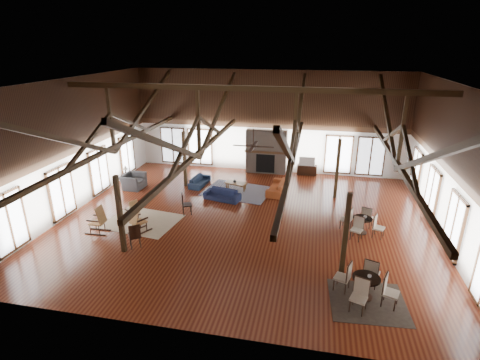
% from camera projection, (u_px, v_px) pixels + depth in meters
% --- Properties ---
extents(floor, '(16.00, 16.00, 0.00)m').
position_uv_depth(floor, '(245.00, 220.00, 16.68)').
color(floor, maroon).
rests_on(floor, ground).
extents(ceiling, '(16.00, 14.00, 0.02)m').
position_uv_depth(ceiling, '(246.00, 82.00, 14.60)').
color(ceiling, black).
rests_on(ceiling, wall_back).
extents(wall_back, '(16.00, 0.02, 6.00)m').
position_uv_depth(wall_back, '(268.00, 122.00, 22.07)').
color(wall_back, white).
rests_on(wall_back, floor).
extents(wall_front, '(16.00, 0.02, 6.00)m').
position_uv_depth(wall_front, '(192.00, 235.00, 9.21)').
color(wall_front, white).
rests_on(wall_front, floor).
extents(wall_left, '(0.02, 14.00, 6.00)m').
position_uv_depth(wall_left, '(74.00, 146.00, 17.16)').
color(wall_left, white).
rests_on(wall_left, floor).
extents(wall_right, '(0.02, 14.00, 6.00)m').
position_uv_depth(wall_right, '(453.00, 168.00, 14.12)').
color(wall_right, white).
rests_on(wall_right, floor).
extents(roof_truss, '(15.60, 14.07, 3.14)m').
position_uv_depth(roof_truss, '(245.00, 132.00, 15.28)').
color(roof_truss, black).
rests_on(roof_truss, wall_back).
extents(post_grid, '(8.16, 7.16, 3.05)m').
position_uv_depth(post_grid, '(245.00, 188.00, 16.15)').
color(post_grid, black).
rests_on(post_grid, floor).
extents(fireplace, '(2.50, 0.69, 2.60)m').
position_uv_depth(fireplace, '(266.00, 152.00, 22.36)').
color(fireplace, '#736458').
rests_on(fireplace, floor).
extents(ceiling_fan, '(1.60, 1.60, 0.75)m').
position_uv_depth(ceiling_fan, '(253.00, 145.00, 14.37)').
color(ceiling_fan, black).
rests_on(ceiling_fan, roof_truss).
extents(sofa_navy_front, '(1.93, 1.10, 0.53)m').
position_uv_depth(sofa_navy_front, '(222.00, 195.00, 18.75)').
color(sofa_navy_front, '#141A38').
rests_on(sofa_navy_front, floor).
extents(sofa_navy_left, '(1.75, 0.84, 0.49)m').
position_uv_depth(sofa_navy_left, '(200.00, 181.00, 20.65)').
color(sofa_navy_left, '#15233C').
rests_on(sofa_navy_left, floor).
extents(sofa_orange, '(2.13, 1.01, 0.60)m').
position_uv_depth(sofa_orange, '(277.00, 187.00, 19.71)').
color(sofa_orange, brown).
rests_on(sofa_orange, floor).
extents(coffee_table, '(1.25, 0.88, 0.43)m').
position_uv_depth(coffee_table, '(236.00, 184.00, 19.92)').
color(coffee_table, brown).
rests_on(coffee_table, floor).
extents(vase, '(0.22, 0.22, 0.18)m').
position_uv_depth(vase, '(235.00, 181.00, 19.91)').
color(vase, '#B2B2B2').
rests_on(vase, coffee_table).
extents(armchair, '(1.24, 1.09, 0.78)m').
position_uv_depth(armchair, '(133.00, 181.00, 20.22)').
color(armchair, '#2E2D30').
rests_on(armchair, floor).
extents(side_table_lamp, '(0.41, 0.41, 1.04)m').
position_uv_depth(side_table_lamp, '(126.00, 176.00, 20.93)').
color(side_table_lamp, black).
rests_on(side_table_lamp, floor).
extents(rocking_chair_a, '(0.87, 0.75, 0.99)m').
position_uv_depth(rocking_chair_a, '(133.00, 211.00, 16.46)').
color(rocking_chair_a, '#9B663B').
rests_on(rocking_chair_a, floor).
extents(rocking_chair_b, '(0.85, 1.02, 1.16)m').
position_uv_depth(rocking_chair_b, '(137.00, 221.00, 15.41)').
color(rocking_chair_b, '#9B663B').
rests_on(rocking_chair_b, floor).
extents(rocking_chair_c, '(0.95, 0.54, 1.20)m').
position_uv_depth(rocking_chair_c, '(99.00, 220.00, 15.40)').
color(rocking_chair_c, '#9B663B').
rests_on(rocking_chair_c, floor).
extents(side_chair_a, '(0.58, 0.58, 1.03)m').
position_uv_depth(side_chair_a, '(185.00, 202.00, 17.06)').
color(side_chair_a, black).
rests_on(side_chair_a, floor).
extents(side_chair_b, '(0.60, 0.60, 1.02)m').
position_uv_depth(side_chair_b, '(135.00, 234.00, 14.24)').
color(side_chair_b, black).
rests_on(side_chair_b, floor).
extents(cafe_table_near, '(1.98, 1.98, 1.02)m').
position_uv_depth(cafe_table_near, '(366.00, 284.00, 11.47)').
color(cafe_table_near, black).
rests_on(cafe_table_near, floor).
extents(cafe_table_far, '(1.82, 1.82, 0.94)m').
position_uv_depth(cafe_table_far, '(362.00, 223.00, 15.43)').
color(cafe_table_far, black).
rests_on(cafe_table_far, floor).
extents(cup_near, '(0.12, 0.12, 0.09)m').
position_uv_depth(cup_near, '(369.00, 276.00, 11.37)').
color(cup_near, '#B2B2B2').
rests_on(cup_near, cafe_table_near).
extents(cup_far, '(0.16, 0.16, 0.10)m').
position_uv_depth(cup_far, '(365.00, 217.00, 15.33)').
color(cup_far, '#B2B2B2').
rests_on(cup_far, cafe_table_far).
extents(tv_console, '(1.15, 0.43, 0.57)m').
position_uv_depth(tv_console, '(307.00, 170.00, 22.31)').
color(tv_console, black).
rests_on(tv_console, floor).
extents(television, '(0.92, 0.13, 0.53)m').
position_uv_depth(television, '(307.00, 161.00, 22.13)').
color(television, '#B2B2B2').
rests_on(television, tv_console).
extents(rug_tan, '(3.35, 2.79, 0.01)m').
position_uv_depth(rug_tan, '(142.00, 221.00, 16.57)').
color(rug_tan, tan).
rests_on(rug_tan, floor).
extents(rug_navy, '(3.78, 3.09, 0.01)m').
position_uv_depth(rug_navy, '(238.00, 191.00, 19.89)').
color(rug_navy, '#1B204B').
rests_on(rug_navy, floor).
extents(rug_dark, '(2.40, 2.20, 0.01)m').
position_uv_depth(rug_dark, '(367.00, 302.00, 11.45)').
color(rug_dark, black).
rests_on(rug_dark, floor).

